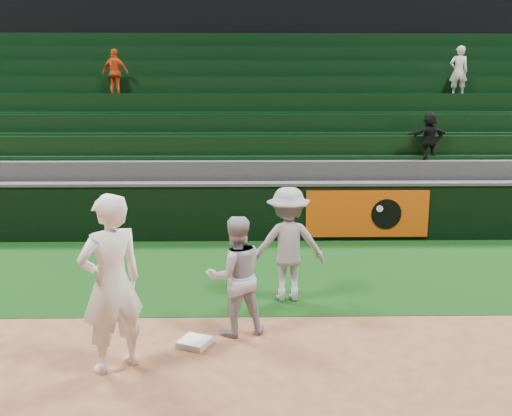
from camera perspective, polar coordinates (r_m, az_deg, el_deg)
The scene contains 9 objects.
ground at distance 7.46m, azimuth -4.40°, elevation -13.53°, with size 70.00×70.00×0.00m, color brown.
foul_grass at distance 10.24m, azimuth -3.42°, elevation -6.32°, with size 36.00×4.20×0.01m, color black.
upper_deck at distance 24.34m, azimuth -2.13°, elevation 18.43°, with size 40.00×12.00×12.00m, color black.
first_base at distance 7.46m, azimuth -6.17°, elevation -13.21°, with size 0.36×0.36×0.08m, color white.
first_baseman at distance 6.69m, azimuth -14.28°, elevation -7.32°, with size 0.76×0.50×2.07m, color white.
baserunner at distance 7.50m, azimuth -2.06°, elevation -6.79°, with size 0.78×0.60×1.60m, color #AAADB5.
base_coach at distance 8.66m, azimuth 3.21°, elevation -3.65°, with size 1.13×0.65×1.75m, color #9B9CA8.
field_wall at distance 12.20m, azimuth -2.91°, elevation -0.29°, with size 36.00×0.45×1.25m.
stadium_seating at distance 15.77m, azimuth -2.61°, elevation 6.38°, with size 36.00×5.95×4.94m.
Camera 1 is at (0.44, -6.73, 3.19)m, focal length 40.00 mm.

